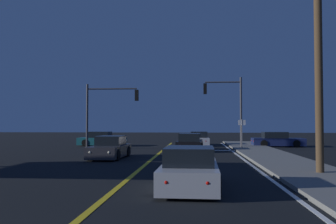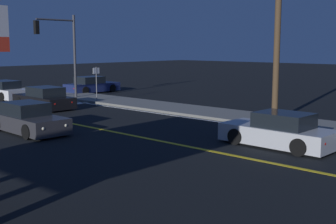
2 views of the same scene
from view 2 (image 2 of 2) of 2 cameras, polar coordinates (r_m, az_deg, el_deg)
sidewalk_right at (r=24.23m, az=9.24°, el=-0.58°), size 3.20×46.34×0.15m
lane_line_center at (r=18.74m, az=-2.98°, el=-3.34°), size 0.20×43.77×0.01m
lane_line_edge_right at (r=22.74m, az=6.67°, el=-1.29°), size 0.16×43.77×0.01m
stop_bar at (r=29.30m, az=-14.74°, el=0.67°), size 5.59×0.50×0.01m
car_distant_tail_black at (r=28.61m, az=-15.57°, el=1.62°), size 2.08×4.72×1.34m
car_following_oncoming_white at (r=34.69m, az=-20.35°, el=2.55°), size 2.04×4.66×1.34m
car_far_approaching_silver at (r=17.55m, az=13.98°, el=-2.48°), size 1.95×4.41×1.34m
car_side_waiting_navy at (r=37.43m, az=-9.73°, el=3.36°), size 4.61×1.96×1.34m
car_lead_oncoming_charcoal at (r=20.83m, az=-17.46°, el=-0.92°), size 1.92×4.36×1.34m
traffic_signal_near_right at (r=32.34m, az=-13.48°, el=8.44°), size 3.23×0.28×6.01m
utility_pole_right at (r=23.27m, az=13.88°, el=11.53°), size 1.54×0.31×10.04m
street_sign_corner at (r=30.63m, az=-9.15°, el=4.23°), size 0.56×0.07×2.42m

